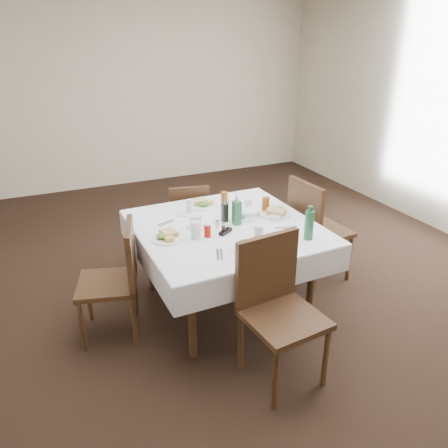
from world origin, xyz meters
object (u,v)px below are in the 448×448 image
object	(u,v)px
water_n	(190,206)
water_s	(259,234)
dining_table	(226,234)
green_bottle	(309,225)
water_w	(196,230)
chair_north	(189,217)
water_e	(248,206)
chair_west	(118,274)
coffee_mug	(196,222)
chair_east	(313,225)
bread_basket	(248,213)
chair_south	(276,300)
oil_cruet_dark	(225,212)
ketchup_bottle	(208,230)
oil_cruet_green	(237,212)

from	to	relation	value
water_n	water_s	xyz separation A→B (m)	(0.27, -0.77, 0.01)
dining_table	green_bottle	bearing A→B (deg)	-45.24
dining_table	water_w	size ratio (longest dim) A/B	10.73
chair_north	water_n	distance (m)	0.65
water_e	water_w	size ratio (longest dim) A/B	0.82
chair_west	coffee_mug	size ratio (longest dim) A/B	6.24
dining_table	chair_north	distance (m)	0.94
chair_east	bread_basket	bearing A→B (deg)	177.75
dining_table	chair_south	xyz separation A→B (m)	(-0.03, -0.89, -0.11)
chair_east	water_w	distance (m)	1.28
chair_east	oil_cruet_dark	distance (m)	0.94
bread_basket	oil_cruet_dark	xyz separation A→B (m)	(-0.22, -0.01, 0.05)
chair_east	water_w	size ratio (longest dim) A/B	7.32
dining_table	chair_west	world-z (taller)	chair_west
chair_west	ketchup_bottle	bearing A→B (deg)	-8.88
chair_south	water_e	bearing A→B (deg)	72.95
chair_south	water_e	world-z (taller)	chair_south
chair_south	coffee_mug	bearing A→B (deg)	102.43
oil_cruet_green	green_bottle	bearing A→B (deg)	-51.23
chair_west	water_w	xyz separation A→B (m)	(0.60, -0.10, 0.30)
water_n	oil_cruet_green	xyz separation A→B (m)	(0.26, -0.40, 0.05)
dining_table	green_bottle	size ratio (longest dim) A/B	5.45
chair_south	oil_cruet_green	xyz separation A→B (m)	(0.13, 0.88, 0.29)
water_e	green_bottle	world-z (taller)	green_bottle
chair_west	water_w	size ratio (longest dim) A/B	6.78
water_w	oil_cruet_green	xyz separation A→B (m)	(0.41, 0.11, 0.04)
dining_table	ketchup_bottle	xyz separation A→B (m)	(-0.22, -0.13, 0.13)
chair_north	water_w	world-z (taller)	water_w
coffee_mug	green_bottle	bearing A→B (deg)	-37.38
chair_north	bread_basket	bearing A→B (deg)	-73.15
oil_cruet_dark	chair_east	bearing A→B (deg)	-1.30
chair_east	water_n	bearing A→B (deg)	163.41
chair_north	chair_south	size ratio (longest dim) A/B	0.83
water_e	green_bottle	bearing A→B (deg)	-74.95
chair_east	bread_basket	world-z (taller)	chair_east
chair_east	ketchup_bottle	size ratio (longest dim) A/B	8.86
water_n	ketchup_bottle	distance (m)	0.53
oil_cruet_dark	ketchup_bottle	distance (m)	0.33
chair_north	oil_cruet_green	world-z (taller)	oil_cruet_green
bread_basket	ketchup_bottle	xyz separation A→B (m)	(-0.46, -0.23, 0.02)
chair_south	water_s	xyz separation A→B (m)	(0.13, 0.51, 0.25)
oil_cruet_dark	coffee_mug	world-z (taller)	oil_cruet_dark
chair_north	oil_cruet_green	distance (m)	1.01
water_n	oil_cruet_dark	size ratio (longest dim) A/B	0.58
oil_cruet_green	green_bottle	distance (m)	0.61
water_n	oil_cruet_dark	world-z (taller)	oil_cruet_dark
chair_north	oil_cruet_dark	bearing A→B (deg)	-87.81
water_e	ketchup_bottle	distance (m)	0.61
chair_east	green_bottle	world-z (taller)	green_bottle
chair_north	coffee_mug	world-z (taller)	coffee_mug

